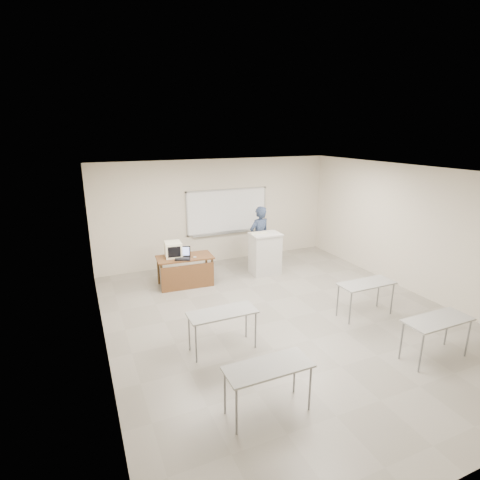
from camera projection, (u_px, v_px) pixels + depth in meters
name	position (u px, v px, depth m)	size (l,w,h in m)	color
floor	(286.00, 319.00, 7.75)	(7.00, 8.00, 0.01)	gray
whiteboard	(227.00, 212.00, 10.93)	(2.48, 0.10, 1.31)	white
student_desks	(328.00, 319.00, 6.37)	(4.40, 2.20, 0.73)	#9E9F9A
instructor_desk	(186.00, 266.00, 9.24)	(1.37, 0.69, 0.75)	brown
podium	(265.00, 253.00, 10.09)	(0.80, 0.58, 1.12)	#B9B8B1
crt_monitor	(173.00, 249.00, 9.24)	(0.40, 0.45, 0.38)	#ECE8C7
laptop	(182.00, 256.00, 9.11)	(0.37, 0.34, 0.27)	black
mouse	(195.00, 257.00, 9.17)	(0.09, 0.06, 0.03)	#A1A4A8
keyboard	(259.00, 233.00, 9.94)	(0.46, 0.15, 0.03)	#ECE8C7
presenter	(259.00, 238.00, 10.43)	(0.65, 0.43, 1.77)	black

